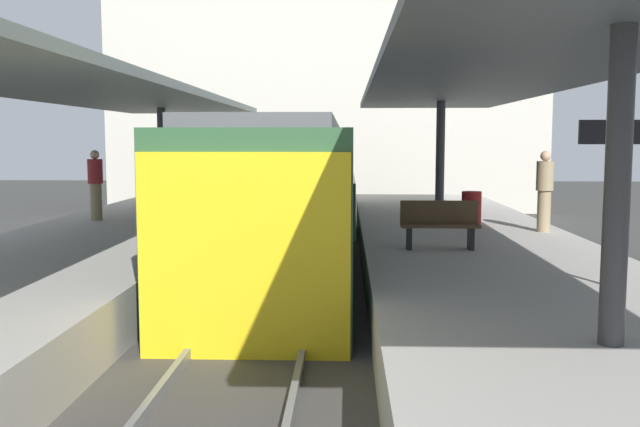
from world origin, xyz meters
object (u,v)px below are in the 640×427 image
object	(u,v)px
platform_bench	(440,223)
passenger_mid_platform	(96,184)
passenger_near_bench	(545,190)
platform_sign	(612,165)
commuter_train	(290,195)
litter_bin	(471,209)

from	to	relation	value
platform_bench	passenger_mid_platform	distance (m)	8.92
platform_bench	passenger_near_bench	xyz separation A→B (m)	(2.53, 2.47, 0.43)
platform_sign	passenger_mid_platform	bearing A→B (deg)	142.00
platform_bench	passenger_near_bench	distance (m)	3.56
commuter_train	passenger_near_bench	bearing A→B (deg)	-6.05
platform_bench	litter_bin	size ratio (longest dim) A/B	1.75
commuter_train	platform_bench	bearing A→B (deg)	-45.99
commuter_train	passenger_near_bench	size ratio (longest dim) A/B	8.27
platform_bench	litter_bin	distance (m)	3.45
commuter_train	platform_sign	world-z (taller)	commuter_train
platform_bench	passenger_mid_platform	world-z (taller)	passenger_mid_platform
commuter_train	platform_sign	distance (m)	7.91
passenger_near_bench	commuter_train	bearing A→B (deg)	173.95
platform_bench	passenger_mid_platform	bearing A→B (deg)	150.98
platform_bench	passenger_near_bench	size ratio (longest dim) A/B	0.81
litter_bin	passenger_mid_platform	bearing A→B (deg)	173.20
litter_bin	passenger_near_bench	world-z (taller)	passenger_near_bench
passenger_near_bench	passenger_mid_platform	distance (m)	10.49
passenger_mid_platform	commuter_train	bearing A→B (deg)	-14.77
platform_bench	platform_sign	distance (m)	3.86
commuter_train	litter_bin	size ratio (longest dim) A/B	17.82
platform_bench	commuter_train	bearing A→B (deg)	134.01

